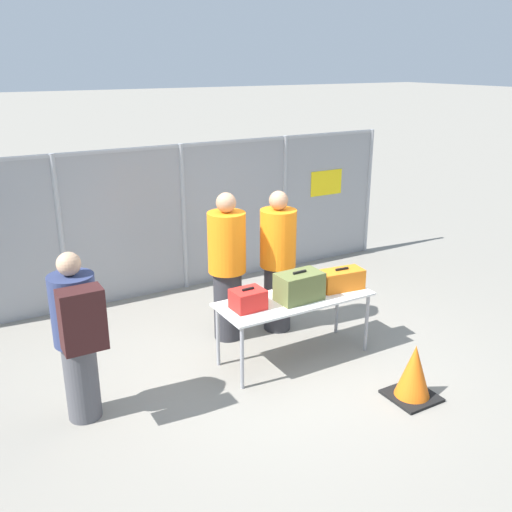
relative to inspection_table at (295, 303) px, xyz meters
name	(u,v)px	position (x,y,z in m)	size (l,w,h in m)	color
ground_plane	(276,360)	(-0.20, 0.04, -0.66)	(120.00, 120.00, 0.00)	gray
fence_section	(185,214)	(-0.18, 2.55, 0.43)	(6.83, 0.07, 2.09)	#9EA0A5
inspection_table	(295,303)	(0.00, 0.00, 0.00)	(1.73, 0.66, 0.72)	silver
suitcase_red	(248,299)	(-0.57, 0.01, 0.17)	(0.34, 0.27, 0.23)	red
suitcase_olive	(299,286)	(0.01, -0.06, 0.21)	(0.50, 0.31, 0.33)	#566033
suitcase_orange	(341,279)	(0.60, -0.04, 0.17)	(0.51, 0.29, 0.25)	orange
traveler_hooded	(78,333)	(-2.31, -0.02, 0.23)	(0.40, 0.62, 1.62)	#4C4C51
security_worker_near	(278,260)	(0.23, 0.72, 0.24)	(0.43, 0.43, 1.74)	#2D2D33
security_worker_far	(227,265)	(-0.40, 0.82, 0.25)	(0.44, 0.44, 1.77)	#2D2D33
utility_trailer	(187,216)	(0.79, 4.77, -0.24)	(4.48, 2.04, 0.73)	silver
traffic_cone	(414,374)	(0.57, -1.25, -0.40)	(0.46, 0.46, 0.57)	black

